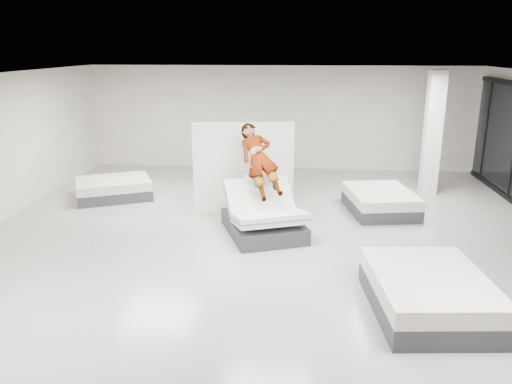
% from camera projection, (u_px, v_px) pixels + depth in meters
% --- Properties ---
extents(room, '(14.00, 14.04, 3.20)m').
position_uv_depth(room, '(267.00, 172.00, 8.87)').
color(room, '#ADAAA4').
rests_on(room, ground).
extents(hero_bed, '(1.96, 2.22, 1.16)m').
position_uv_depth(hero_bed, '(264.00, 218.00, 10.27)').
color(hero_bed, '#353539').
rests_on(hero_bed, floor).
extents(person, '(1.20, 1.77, 1.52)m').
position_uv_depth(person, '(259.00, 173.00, 10.33)').
color(person, slate).
rests_on(person, hero_bed).
extents(remote, '(0.10, 0.15, 0.08)m').
position_uv_depth(remote, '(274.00, 187.00, 10.13)').
color(remote, black).
rests_on(remote, person).
extents(divider_panel, '(2.29, 0.63, 2.12)m').
position_uv_depth(divider_panel, '(244.00, 168.00, 11.46)').
color(divider_panel, white).
rests_on(divider_panel, floor).
extents(flat_bed_right_far, '(1.68, 2.06, 0.51)m').
position_uv_depth(flat_bed_right_far, '(380.00, 201.00, 11.71)').
color(flat_bed_right_far, '#353539').
rests_on(flat_bed_right_far, floor).
extents(flat_bed_right_near, '(1.77, 2.24, 0.58)m').
position_uv_depth(flat_bed_right_near, '(428.00, 293.00, 7.26)').
color(flat_bed_right_near, '#353539').
rests_on(flat_bed_right_near, floor).
extents(flat_bed_left_far, '(2.20, 1.98, 0.50)m').
position_uv_depth(flat_bed_left_far, '(114.00, 189.00, 12.78)').
color(flat_bed_left_far, '#353539').
rests_on(flat_bed_left_far, floor).
extents(column, '(0.40, 0.40, 3.20)m').
position_uv_depth(column, '(433.00, 133.00, 12.85)').
color(column, silver).
rests_on(column, floor).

